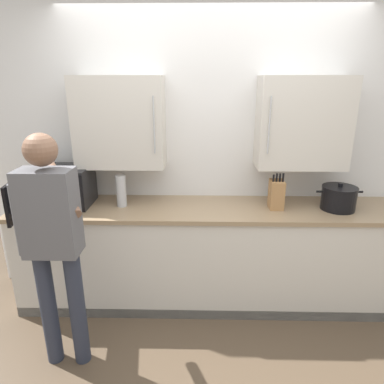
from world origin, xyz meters
name	(u,v)px	position (x,y,z in m)	size (l,w,h in m)	color
back_wall_tiled	(210,137)	(0.00, 1.25, 1.45)	(4.06, 0.44, 2.81)	white
counter_unit	(209,255)	(0.00, 0.95, 0.45)	(3.31, 0.62, 0.91)	beige
microwave_oven	(58,187)	(-1.28, 0.98, 1.07)	(0.50, 0.71, 0.33)	black
stock_pot	(339,198)	(1.06, 0.93, 1.01)	(0.38, 0.28, 0.22)	black
thermos_flask	(121,191)	(-0.75, 0.96, 1.05)	(0.09, 0.09, 0.27)	#B7BABF
knife_block	(276,194)	(0.55, 0.94, 1.03)	(0.11, 0.15, 0.31)	#A37547
person_figure	(52,236)	(-1.03, 0.22, 0.99)	(0.44, 0.57, 1.65)	#282D3D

